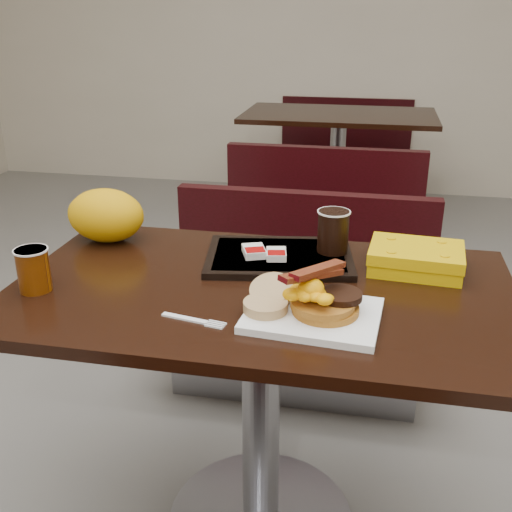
% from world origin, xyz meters
% --- Properties ---
extents(wall_back, '(6.00, 0.01, 2.80)m').
position_xyz_m(wall_back, '(0.00, 3.50, 1.40)').
color(wall_back, beige).
rests_on(wall_back, ground).
extents(table_near, '(1.20, 0.70, 0.75)m').
position_xyz_m(table_near, '(0.00, 0.00, 0.38)').
color(table_near, black).
rests_on(table_near, floor).
extents(bench_near_n, '(1.00, 0.46, 0.72)m').
position_xyz_m(bench_near_n, '(0.00, 0.70, 0.36)').
color(bench_near_n, black).
rests_on(bench_near_n, floor).
extents(table_far, '(1.20, 0.70, 0.75)m').
position_xyz_m(table_far, '(0.00, 2.60, 0.38)').
color(table_far, black).
rests_on(table_far, floor).
extents(bench_far_s, '(1.00, 0.46, 0.72)m').
position_xyz_m(bench_far_s, '(0.00, 1.90, 0.36)').
color(bench_far_s, black).
rests_on(bench_far_s, floor).
extents(bench_far_n, '(1.00, 0.46, 0.72)m').
position_xyz_m(bench_far_n, '(0.00, 3.30, 0.36)').
color(bench_far_n, black).
rests_on(bench_far_n, floor).
extents(platter, '(0.30, 0.24, 0.02)m').
position_xyz_m(platter, '(0.14, -0.14, 0.76)').
color(platter, white).
rests_on(platter, table_near).
extents(pancake_stack, '(0.15, 0.15, 0.03)m').
position_xyz_m(pancake_stack, '(0.16, -0.13, 0.78)').
color(pancake_stack, '#A96F1C').
rests_on(pancake_stack, platter).
extents(sausage_patty, '(0.09, 0.09, 0.01)m').
position_xyz_m(sausage_patty, '(0.19, -0.12, 0.80)').
color(sausage_patty, black).
rests_on(sausage_patty, pancake_stack).
extents(scrambled_eggs, '(0.10, 0.09, 0.05)m').
position_xyz_m(scrambled_eggs, '(0.13, -0.15, 0.82)').
color(scrambled_eggs, '#EC9C04').
rests_on(scrambled_eggs, pancake_stack).
extents(bacon_strips, '(0.16, 0.17, 0.01)m').
position_xyz_m(bacon_strips, '(0.13, -0.13, 0.86)').
color(bacon_strips, '#42040B').
rests_on(bacon_strips, scrambled_eggs).
extents(muffin_bottom, '(0.12, 0.12, 0.02)m').
position_xyz_m(muffin_bottom, '(0.04, -0.15, 0.78)').
color(muffin_bottom, tan).
rests_on(muffin_bottom, platter).
extents(muffin_top, '(0.12, 0.12, 0.06)m').
position_xyz_m(muffin_top, '(0.04, -0.10, 0.79)').
color(muffin_top, tan).
rests_on(muffin_top, platter).
extents(coffee_cup_near, '(0.08, 0.08, 0.10)m').
position_xyz_m(coffee_cup_near, '(-0.52, -0.12, 0.80)').
color(coffee_cup_near, '#7E3904').
rests_on(coffee_cup_near, table_near).
extents(fork, '(0.15, 0.05, 0.00)m').
position_xyz_m(fork, '(-0.13, -0.19, 0.75)').
color(fork, white).
rests_on(fork, table_near).
extents(knife, '(0.02, 0.16, 0.00)m').
position_xyz_m(knife, '(0.21, -0.05, 0.75)').
color(knife, white).
rests_on(knife, table_near).
extents(condiment_syrup, '(0.05, 0.05, 0.01)m').
position_xyz_m(condiment_syrup, '(-0.12, 0.06, 0.76)').
color(condiment_syrup, '#A35A07').
rests_on(condiment_syrup, table_near).
extents(condiment_ketchup, '(0.05, 0.04, 0.01)m').
position_xyz_m(condiment_ketchup, '(0.03, 0.09, 0.75)').
color(condiment_ketchup, '#8C0504').
rests_on(condiment_ketchup, table_near).
extents(tray, '(0.42, 0.33, 0.02)m').
position_xyz_m(tray, '(0.01, 0.17, 0.76)').
color(tray, black).
rests_on(tray, table_near).
extents(hashbrown_sleeve_left, '(0.08, 0.09, 0.02)m').
position_xyz_m(hashbrown_sleeve_left, '(-0.05, 0.15, 0.78)').
color(hashbrown_sleeve_left, silver).
rests_on(hashbrown_sleeve_left, tray).
extents(hashbrown_sleeve_right, '(0.06, 0.08, 0.02)m').
position_xyz_m(hashbrown_sleeve_right, '(0.01, 0.15, 0.78)').
color(hashbrown_sleeve_right, silver).
rests_on(hashbrown_sleeve_right, tray).
extents(coffee_cup_far, '(0.10, 0.10, 0.11)m').
position_xyz_m(coffee_cup_far, '(0.15, 0.22, 0.82)').
color(coffee_cup_far, black).
rests_on(coffee_cup_far, tray).
extents(clamshell, '(0.24, 0.19, 0.06)m').
position_xyz_m(clamshell, '(0.36, 0.18, 0.78)').
color(clamshell, '#CEA003').
rests_on(clamshell, table_near).
extents(paper_bag, '(0.26, 0.23, 0.15)m').
position_xyz_m(paper_bag, '(-0.49, 0.22, 0.83)').
color(paper_bag, '#CF9206').
rests_on(paper_bag, table_near).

